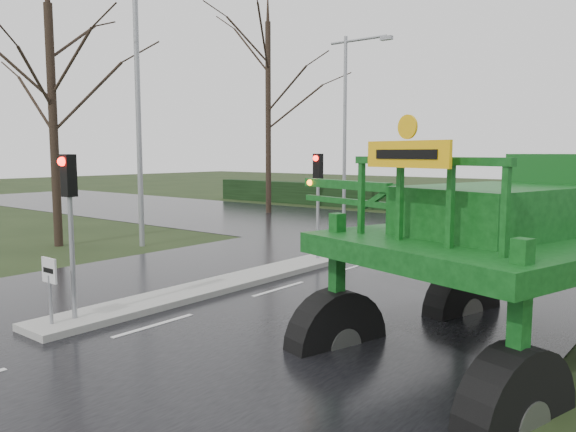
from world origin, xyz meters
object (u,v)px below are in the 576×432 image
Objects in this scene: traffic_signal_near at (69,201)px; crop_sprayer at (347,214)px; keep_left_sign at (50,280)px; street_light_left_near at (143,86)px; traffic_signal_mid at (318,183)px; street_light_left_far at (350,109)px; white_sedan at (556,245)px.

traffic_signal_near is 5.58m from crop_sprayer.
keep_left_sign is 11.32m from street_light_left_near.
traffic_signal_mid is 0.40× the size of crop_sprayer.
traffic_signal_mid is at bearing 12.21° from street_light_left_near.
street_light_left_far is 2.68× the size of white_sedan.
traffic_signal_mid is 0.35× the size of street_light_left_near.
white_sedan is at bearing -17.05° from street_light_left_far.
keep_left_sign is 1.61m from traffic_signal_near.
keep_left_sign is 23.11m from street_light_left_far.
white_sedan is (5.03, 17.35, -2.59)m from traffic_signal_near.
street_light_left_far is 13.84m from white_sedan.
traffic_signal_near and traffic_signal_mid have the same top height.
street_light_left_far is at bearing 107.78° from keep_left_sign.
street_light_left_far reaches higher than traffic_signal_mid.
street_light_left_near reaches higher than traffic_signal_near.
traffic_signal_near is 0.35× the size of street_light_left_far.
keep_left_sign is 18.57m from white_sedan.
street_light_left_near is 16.89m from white_sedan.
keep_left_sign reaches higher than white_sedan.
street_light_left_near is (-6.89, 7.50, 4.93)m from keep_left_sign.
street_light_left_near is at bearing -90.00° from street_light_left_far.
traffic_signal_mid reaches higher than keep_left_sign.
street_light_left_far is (-6.89, 12.51, 3.40)m from traffic_signal_mid.
street_light_left_far reaches higher than crop_sprayer.
street_light_left_near is 1.12× the size of crop_sprayer.
street_light_left_near is 14.00m from street_light_left_far.
traffic_signal_mid is 10.51m from white_sedan.
crop_sprayer reaches higher than traffic_signal_mid.
white_sedan is (0.17, 14.63, -2.43)m from crop_sprayer.
white_sedan is at bearing 60.37° from traffic_signal_mid.
crop_sprayer is (4.87, -5.78, -0.16)m from traffic_signal_mid.
street_light_left_far is (-6.89, 21.50, 4.93)m from keep_left_sign.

